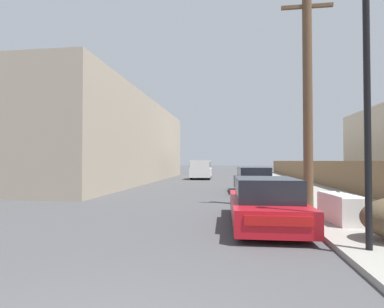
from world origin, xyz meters
TOP-DOWN VIEW (x-y plane):
  - sidewalk_curb at (5.30, 23.50)m, footprint 4.20×63.00m
  - discarded_fridge at (4.09, 6.64)m, footprint 0.75×1.68m
  - parked_sports_car_red at (2.10, 6.50)m, footprint 1.88×4.55m
  - car_parked_mid at (2.35, 14.84)m, footprint 2.07×4.81m
  - pickup_truck at (-1.79, 27.14)m, footprint 2.16×5.61m
  - utility_pole at (3.93, 9.32)m, footprint 1.80×0.33m
  - street_lamp at (3.72, 4.05)m, footprint 0.26×0.26m
  - wooden_fence at (7.25, 22.36)m, footprint 0.08×41.63m
  - building_left_block at (-8.68, 22.50)m, footprint 7.00×24.45m

SIDE VIEW (x-z plane):
  - sidewalk_curb at x=5.30m, z-range 0.00..0.12m
  - discarded_fridge at x=4.09m, z-range 0.11..0.88m
  - parked_sports_car_red at x=2.10m, z-range -0.06..1.24m
  - car_parked_mid at x=2.35m, z-range -0.04..1.37m
  - pickup_truck at x=-1.79m, z-range 0.00..1.82m
  - wooden_fence at x=7.25m, z-range 0.12..1.75m
  - street_lamp at x=3.72m, z-range 0.50..5.54m
  - building_left_block at x=-8.68m, z-range 0.00..6.72m
  - utility_pole at x=3.93m, z-range 0.21..8.25m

